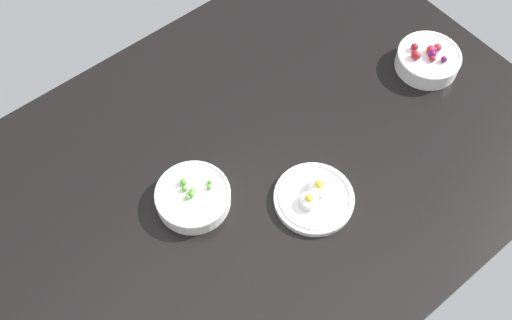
{
  "coord_description": "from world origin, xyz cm",
  "views": [
    {
      "loc": [
        -43.03,
        -53.26,
        119.54
      ],
      "look_at": [
        0.0,
        0.0,
        6.0
      ],
      "focal_mm": 42.07,
      "sensor_mm": 36.0,
      "label": 1
    }
  ],
  "objects": [
    {
      "name": "plate_eggs",
      "position": [
        4.09,
        -14.8,
        5.26
      ],
      "size": [
        17.4,
        17.4,
        4.98
      ],
      "color": "white",
      "rests_on": "dining_table"
    },
    {
      "name": "dining_table",
      "position": [
        0.0,
        0.0,
        2.0
      ],
      "size": [
        136.2,
        95.24,
        4.0
      ],
      "primitive_type": "cube",
      "color": "black",
      "rests_on": "ground"
    },
    {
      "name": "bowl_berries",
      "position": [
        50.67,
        -4.37,
        6.6
      ],
      "size": [
        15.62,
        15.62,
        6.4
      ],
      "color": "white",
      "rests_on": "dining_table"
    },
    {
      "name": "bowl_peas",
      "position": [
        -16.26,
        1.27,
        6.14
      ],
      "size": [
        16.26,
        16.26,
        5.11
      ],
      "color": "white",
      "rests_on": "dining_table"
    }
  ]
}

